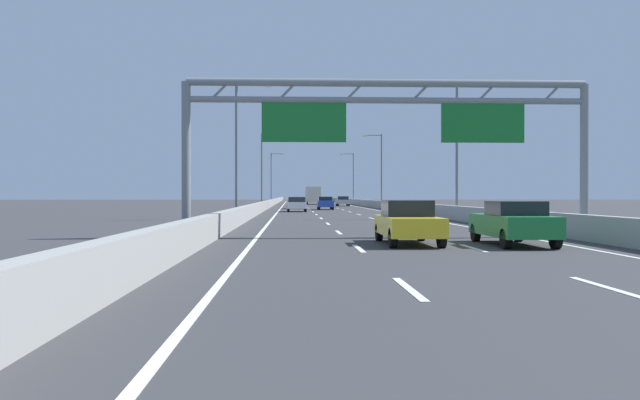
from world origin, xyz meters
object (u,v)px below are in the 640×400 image
object	(u,v)px
streetlamp_right_distant	(352,175)
blue_car	(325,203)
streetlamp_left_mid	(240,141)
sign_gantry	(389,117)
streetlamp_left_distant	(272,175)
streetlamp_right_mid	(454,142)
yellow_car	(408,222)
silver_car	(343,201)
green_car	(513,223)
red_car	(296,203)
streetlamp_right_far	(380,166)
streetlamp_left_far	(264,166)
white_car	(297,204)
box_truck	(313,195)

from	to	relation	value
streetlamp_right_distant	blue_car	xyz separation A→B (m)	(-7.58, -50.67, -4.65)
streetlamp_left_mid	sign_gantry	bearing A→B (deg)	-69.17
blue_car	streetlamp_right_distant	bearing A→B (deg)	81.49
streetlamp_left_distant	streetlamp_left_mid	bearing A→B (deg)	-90.00
streetlamp_right_mid	streetlamp_left_distant	world-z (taller)	same
yellow_car	silver_car	bearing A→B (deg)	87.32
sign_gantry	streetlamp_left_distant	world-z (taller)	streetlamp_left_distant
green_car	streetlamp_left_mid	bearing A→B (deg)	113.81
streetlamp_right_distant	green_car	size ratio (longest dim) A/B	2.09
silver_car	red_car	bearing A→B (deg)	-110.64
streetlamp_left_mid	streetlamp_right_far	size ratio (longest dim) A/B	1.00
green_car	streetlamp_right_distant	bearing A→B (deg)	87.82
streetlamp_left_mid	blue_car	distance (m)	30.23
streetlamp_right_mid	streetlamp_left_far	xyz separation A→B (m)	(-14.93, 39.81, 0.00)
streetlamp_left_distant	sign_gantry	bearing A→B (deg)	-85.67
streetlamp_right_far	blue_car	bearing A→B (deg)	-124.91
streetlamp_right_mid	white_car	size ratio (longest dim) A/B	2.18
red_car	white_car	xyz separation A→B (m)	(-0.01, -14.16, 0.01)
streetlamp_right_distant	box_truck	distance (m)	12.11
sign_gantry	green_car	world-z (taller)	sign_gantry
green_car	box_truck	size ratio (longest dim) A/B	0.55
streetlamp_right_distant	blue_car	distance (m)	51.45
streetlamp_left_far	streetlamp_right_far	bearing A→B (deg)	0.00
streetlamp_left_far	streetlamp_left_mid	bearing A→B (deg)	-90.00
streetlamp_right_mid	streetlamp_left_far	bearing A→B (deg)	110.56
silver_car	box_truck	bearing A→B (deg)	102.03
green_car	yellow_car	distance (m)	3.48
streetlamp_right_far	red_car	xyz separation A→B (m)	(-10.83, -5.49, -4.66)
streetlamp_right_far	streetlamp_left_distant	bearing A→B (deg)	110.56
streetlamp_left_mid	streetlamp_right_far	world-z (taller)	same
streetlamp_left_far	yellow_car	world-z (taller)	streetlamp_left_far
streetlamp_left_mid	red_car	xyz separation A→B (m)	(4.10, 34.32, -4.66)
sign_gantry	streetlamp_right_far	distance (m)	60.05
sign_gantry	streetlamp_left_distant	bearing A→B (deg)	94.33
sign_gantry	silver_car	xyz separation A→B (m)	(3.62, 72.78, -4.08)
white_car	blue_car	distance (m)	9.38
streetlamp_left_mid	yellow_car	world-z (taller)	streetlamp_left_mid
streetlamp_left_distant	streetlamp_right_distant	bearing A→B (deg)	0.00
blue_car	box_truck	distance (m)	42.05
box_truck	streetlamp_right_distant	bearing A→B (deg)	48.55
streetlamp_left_mid	white_car	size ratio (longest dim) A/B	2.18
white_car	yellow_car	bearing A→B (deg)	-85.57
blue_car	white_car	bearing A→B (deg)	-110.37
streetlamp_right_mid	streetlamp_right_distant	world-z (taller)	same
red_car	yellow_car	bearing A→B (deg)	-86.65
silver_car	yellow_car	bearing A→B (deg)	-92.68
white_car	yellow_car	distance (m)	44.48
green_car	red_car	bearing A→B (deg)	96.60
streetlamp_right_mid	blue_car	distance (m)	30.29
blue_car	red_car	bearing A→B (deg)	121.17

